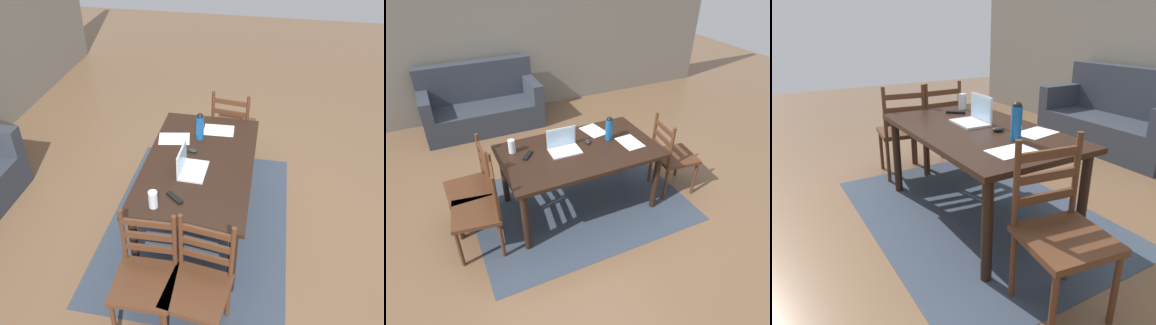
# 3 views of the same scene
# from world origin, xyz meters

# --- Properties ---
(ground_plane) EXTENTS (14.00, 14.00, 0.00)m
(ground_plane) POSITION_xyz_m (0.00, 0.00, 0.00)
(ground_plane) COLOR brown
(area_rug) EXTENTS (2.38, 1.72, 0.01)m
(area_rug) POSITION_xyz_m (0.00, 0.00, 0.00)
(area_rug) COLOR #333D4C
(area_rug) RESTS_ON ground
(wall_back) EXTENTS (8.00, 0.12, 2.70)m
(wall_back) POSITION_xyz_m (0.00, 2.90, 1.35)
(wall_back) COLOR slate
(wall_back) RESTS_ON ground
(dining_table) EXTENTS (1.65, 0.96, 0.73)m
(dining_table) POSITION_xyz_m (0.00, 0.00, 0.65)
(dining_table) COLOR black
(dining_table) RESTS_ON ground
(chair_left_near) EXTENTS (0.50, 0.50, 0.95)m
(chair_left_near) POSITION_xyz_m (-1.12, -0.20, 0.46)
(chair_left_near) COLOR #4C2B19
(chair_left_near) RESTS_ON ground
(chair_left_far) EXTENTS (0.45, 0.45, 0.95)m
(chair_left_far) POSITION_xyz_m (-1.11, 0.19, 0.46)
(chair_left_far) COLOR #4C2B19
(chair_left_far) RESTS_ON ground
(chair_right_near) EXTENTS (0.50, 0.50, 0.95)m
(chair_right_near) POSITION_xyz_m (1.12, -0.19, 0.46)
(chair_right_near) COLOR #4C2B19
(chair_right_near) RESTS_ON ground
(couch) EXTENTS (1.80, 0.80, 1.00)m
(couch) POSITION_xyz_m (-0.59, 2.43, 0.36)
(couch) COLOR #2D333D
(couch) RESTS_ON ground
(laptop) EXTENTS (0.33, 0.23, 0.23)m
(laptop) POSITION_xyz_m (-0.15, 0.07, 0.79)
(laptop) COLOR silver
(laptop) RESTS_ON dining_table
(water_bottle) EXTENTS (0.08, 0.08, 0.27)m
(water_bottle) POSITION_xyz_m (0.39, 0.07, 0.88)
(water_bottle) COLOR #145199
(water_bottle) RESTS_ON dining_table
(drinking_glass) EXTENTS (0.07, 0.07, 0.14)m
(drinking_glass) POSITION_xyz_m (-0.65, 0.24, 0.81)
(drinking_glass) COLOR silver
(drinking_glass) RESTS_ON dining_table
(computer_mouse) EXTENTS (0.08, 0.11, 0.03)m
(computer_mouse) POSITION_xyz_m (0.15, 0.09, 0.75)
(computer_mouse) COLOR black
(computer_mouse) RESTS_ON dining_table
(tv_remote) EXTENTS (0.14, 0.16, 0.02)m
(tv_remote) POSITION_xyz_m (-0.53, 0.10, 0.74)
(tv_remote) COLOR black
(tv_remote) RESTS_ON dining_table
(paper_stack_left) EXTENTS (0.22, 0.30, 0.00)m
(paper_stack_left) POSITION_xyz_m (0.56, -0.10, 0.74)
(paper_stack_left) COLOR white
(paper_stack_left) RESTS_ON dining_table
(paper_stack_right) EXTENTS (0.26, 0.33, 0.00)m
(paper_stack_right) POSITION_xyz_m (0.33, 0.30, 0.74)
(paper_stack_right) COLOR white
(paper_stack_right) RESTS_ON dining_table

